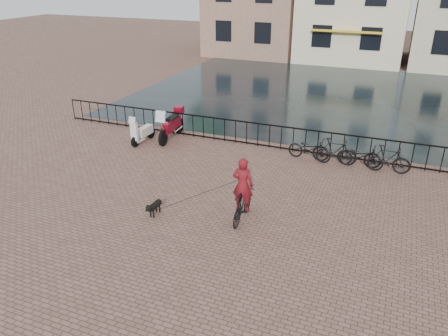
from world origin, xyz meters
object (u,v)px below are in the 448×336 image
at_px(motorcycle, 171,122).
at_px(scooter, 142,127).
at_px(dog, 155,207).
at_px(cyclist, 243,193).

relative_size(motorcycle, scooter, 1.51).
height_order(dog, scooter, scooter).
distance_m(cyclist, scooter, 7.50).
bearing_deg(scooter, motorcycle, 45.54).
relative_size(cyclist, motorcycle, 1.04).
relative_size(dog, motorcycle, 0.33).
height_order(cyclist, scooter, cyclist).
bearing_deg(dog, cyclist, 18.13).
bearing_deg(scooter, dog, -51.57).
height_order(motorcycle, scooter, motorcycle).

